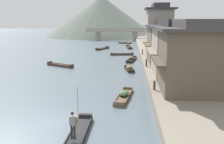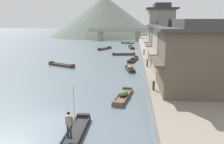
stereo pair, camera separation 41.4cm
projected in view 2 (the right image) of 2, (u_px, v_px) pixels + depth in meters
ground_plane at (54, 122)px, 16.92m from camera, size 400.00×400.00×0.00m
riverbank_right at (190, 56)px, 44.59m from camera, size 18.00×110.00×0.94m
boat_foreground_poled at (75, 133)px, 14.83m from camera, size 1.01×5.06×0.48m
boatman_person at (69, 122)px, 13.26m from camera, size 0.57×0.32×3.04m
boat_moored_nearest at (61, 65)px, 37.47m from camera, size 4.79×3.20×0.55m
boat_moored_second at (133, 59)px, 42.44m from camera, size 2.01×5.53×0.78m
boat_moored_third at (105, 49)px, 59.32m from camera, size 3.02×4.91×0.57m
boat_moored_far at (128, 43)px, 74.28m from camera, size 4.07×2.20×0.68m
boat_midriver_drifting at (123, 96)px, 21.99m from camera, size 1.73×5.04×0.72m
boat_midriver_upstream at (131, 47)px, 62.17m from camera, size 1.78×5.92×0.53m
boat_upstream_distant at (124, 54)px, 49.50m from camera, size 4.83×1.71×0.56m
boat_crossing_west at (130, 69)px, 34.12m from camera, size 1.58×3.59×0.73m
house_waterfront_nearest at (196, 57)px, 20.38m from camera, size 7.03×6.48×6.14m
house_waterfront_second at (174, 48)px, 27.39m from camera, size 5.66×8.14×6.14m
house_waterfront_tall at (171, 42)px, 34.25m from camera, size 7.08×5.86×6.14m
house_waterfront_narrow at (160, 31)px, 40.00m from camera, size 5.19×5.45×8.74m
mooring_post_dock_near at (154, 85)px, 21.23m from camera, size 0.20×0.20×0.82m
mooring_post_dock_mid at (147, 63)px, 32.09m from camera, size 0.20×0.20×1.00m
mooring_post_dock_far at (144, 52)px, 43.24m from camera, size 0.20×0.20×0.98m
stone_bridge at (119, 32)px, 86.09m from camera, size 22.12×2.40×4.41m
hill_far_west at (104, 16)px, 109.93m from camera, size 50.58×50.58×18.09m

